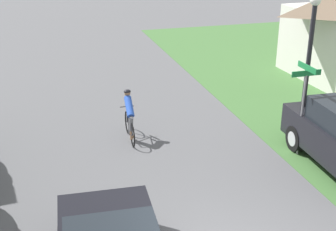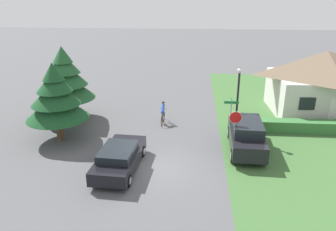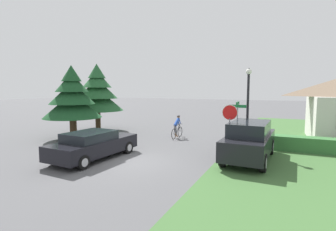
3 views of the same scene
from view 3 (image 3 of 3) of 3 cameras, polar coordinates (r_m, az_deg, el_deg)
ground_plane at (r=12.64m, az=-8.67°, el=-9.90°), size 140.00×140.00×0.00m
sedan_left_lane at (r=13.38m, az=-15.94°, el=-6.16°), size 2.18×4.75×1.36m
cyclist at (r=18.21m, az=1.96°, el=-2.54°), size 0.44×1.76×1.57m
parked_suv_right at (r=13.16m, az=17.28°, el=-5.25°), size 2.07×4.90×1.86m
stop_sign at (r=12.41m, az=13.27°, el=-1.35°), size 0.71×0.07×2.68m
street_lamp at (r=15.04m, az=17.00°, el=3.26°), size 0.31×0.31×4.55m
street_name_sign at (r=14.54m, az=14.86°, el=-0.39°), size 0.90×0.90×2.72m
conifer_tall_near at (r=18.73m, az=-20.14°, el=3.67°), size 3.84×3.84×4.97m
conifer_tall_far at (r=21.85m, az=-15.14°, el=4.81°), size 4.12×4.12×5.38m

